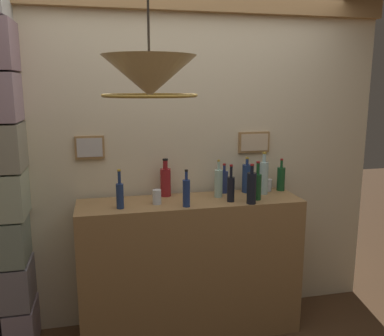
% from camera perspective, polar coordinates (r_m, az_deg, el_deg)
% --- Properties ---
extents(panelled_rear_partition, '(3.18, 0.15, 2.65)m').
position_cam_1_polar(panelled_rear_partition, '(3.18, -1.36, 3.02)').
color(panelled_rear_partition, beige).
rests_on(panelled_rear_partition, ground).
extents(bar_shelf_unit, '(1.62, 0.43, 1.04)m').
position_cam_1_polar(bar_shelf_unit, '(3.16, -0.21, -13.67)').
color(bar_shelf_unit, '#9E7547').
rests_on(bar_shelf_unit, ground).
extents(liquor_bottle_gin, '(0.05, 0.05, 0.26)m').
position_cam_1_polar(liquor_bottle_gin, '(2.80, -0.79, -3.40)').
color(liquor_bottle_gin, navy).
rests_on(liquor_bottle_gin, bar_shelf_unit).
extents(liquor_bottle_brandy, '(0.05, 0.05, 0.27)m').
position_cam_1_polar(liquor_bottle_brandy, '(2.93, 5.45, -2.81)').
color(liquor_bottle_brandy, black).
rests_on(liquor_bottle_brandy, bar_shelf_unit).
extents(liquor_bottle_scotch, '(0.07, 0.07, 0.28)m').
position_cam_1_polar(liquor_bottle_scotch, '(3.20, 7.65, -1.39)').
color(liquor_bottle_scotch, navy).
rests_on(liquor_bottle_scotch, bar_shelf_unit).
extents(liquor_bottle_port, '(0.06, 0.06, 0.28)m').
position_cam_1_polar(liquor_bottle_port, '(3.04, 3.72, -2.09)').
color(liquor_bottle_port, '#A8CFBC').
rests_on(liquor_bottle_port, bar_shelf_unit).
extents(liquor_bottle_amaro, '(0.05, 0.05, 0.27)m').
position_cam_1_polar(liquor_bottle_amaro, '(2.80, -10.04, -3.63)').
color(liquor_bottle_amaro, navy).
rests_on(liquor_bottle_amaro, bar_shelf_unit).
extents(liquor_bottle_sherry, '(0.07, 0.07, 0.33)m').
position_cam_1_polar(liquor_bottle_sherry, '(3.17, 9.98, -1.26)').
color(liquor_bottle_sherry, '#AACDCC').
rests_on(liquor_bottle_sherry, bar_shelf_unit).
extents(liquor_bottle_whiskey, '(0.06, 0.06, 0.28)m').
position_cam_1_polar(liquor_bottle_whiskey, '(3.00, 9.13, -2.42)').
color(liquor_bottle_whiskey, '#174A23').
rests_on(liquor_bottle_whiskey, bar_shelf_unit).
extents(liquor_bottle_rye, '(0.08, 0.08, 0.29)m').
position_cam_1_polar(liquor_bottle_rye, '(3.07, -3.72, -1.84)').
color(liquor_bottle_rye, maroon).
rests_on(liquor_bottle_rye, bar_shelf_unit).
extents(liquor_bottle_vodka, '(0.06, 0.06, 0.23)m').
position_cam_1_polar(liquor_bottle_vodka, '(3.17, 4.50, -1.88)').
color(liquor_bottle_vodka, navy).
rests_on(liquor_bottle_vodka, bar_shelf_unit).
extents(liquor_bottle_rum, '(0.07, 0.07, 0.29)m').
position_cam_1_polar(liquor_bottle_rum, '(2.90, 8.32, -2.73)').
color(liquor_bottle_rum, black).
rests_on(liquor_bottle_rum, bar_shelf_unit).
extents(liquor_bottle_vermouth, '(0.06, 0.06, 0.26)m').
position_cam_1_polar(liquor_bottle_vermouth, '(3.31, 12.32, -1.43)').
color(liquor_bottle_vermouth, '#174A25').
rests_on(liquor_bottle_vermouth, bar_shelf_unit).
extents(glass_tumbler_rocks, '(0.07, 0.07, 0.09)m').
position_cam_1_polar(glass_tumbler_rocks, '(3.29, 10.48, -2.36)').
color(glass_tumbler_rocks, silver).
rests_on(glass_tumbler_rocks, bar_shelf_unit).
extents(glass_tumbler_highball, '(0.06, 0.06, 0.10)m').
position_cam_1_polar(glass_tumbler_highball, '(2.88, -4.93, -4.05)').
color(glass_tumbler_highball, silver).
rests_on(glass_tumbler_highball, bar_shelf_unit).
extents(pendant_lamp, '(0.48, 0.48, 0.56)m').
position_cam_1_polar(pendant_lamp, '(2.07, -5.96, 12.46)').
color(pendant_lamp, beige).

